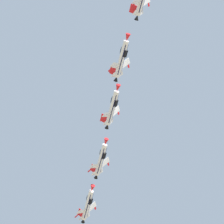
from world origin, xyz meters
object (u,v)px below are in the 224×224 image
(fighter_jet_left_outer, at_px, (101,159))
(fighter_jet_right_wing, at_px, (112,107))
(fighter_jet_left_wing, at_px, (122,58))
(fighter_jet_right_outer, at_px, (88,204))

(fighter_jet_left_outer, bearing_deg, fighter_jet_right_wing, 87.06)
(fighter_jet_left_wing, xyz_separation_m, fighter_jet_right_wing, (1.77, 16.51, -0.80))
(fighter_jet_right_wing, height_order, fighter_jet_left_outer, fighter_jet_left_outer)
(fighter_jet_right_outer, bearing_deg, fighter_jet_left_outer, 92.06)
(fighter_jet_left_outer, distance_m, fighter_jet_right_outer, 17.40)
(fighter_jet_left_wing, distance_m, fighter_jet_right_wing, 16.62)
(fighter_jet_left_wing, distance_m, fighter_jet_right_outer, 54.20)
(fighter_jet_left_wing, bearing_deg, fighter_jet_left_outer, -93.34)
(fighter_jet_left_wing, bearing_deg, fighter_jet_right_wing, -93.83)
(fighter_jet_left_wing, relative_size, fighter_jet_right_wing, 1.00)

